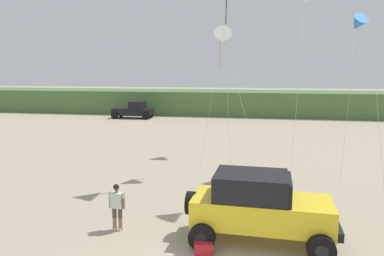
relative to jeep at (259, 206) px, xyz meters
name	(u,v)px	position (x,y,z in m)	size (l,w,h in m)	color
dune_ridge	(231,102)	(-3.49, 35.48, 0.26)	(90.00, 7.71, 2.92)	#4C703D
jeep	(259,206)	(0.00, 0.00, 0.00)	(4.90, 2.53, 2.26)	yellow
person_watching	(117,204)	(-4.84, -0.05, -0.26)	(0.62, 0.33, 1.67)	#8C664C
cooler_box	(203,248)	(-1.64, -1.20, -1.01)	(0.56, 0.36, 0.38)	#B21E23
distant_pickup	(134,110)	(-14.35, 28.98, -0.26)	(4.62, 2.40, 1.98)	black
kite_green_box	(358,24)	(4.67, 8.60, 6.61)	(1.33, 2.37, 8.43)	blue
kite_orange_streamer	(222,37)	(-2.54, 12.98, 6.49)	(3.55, 6.18, 8.45)	white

